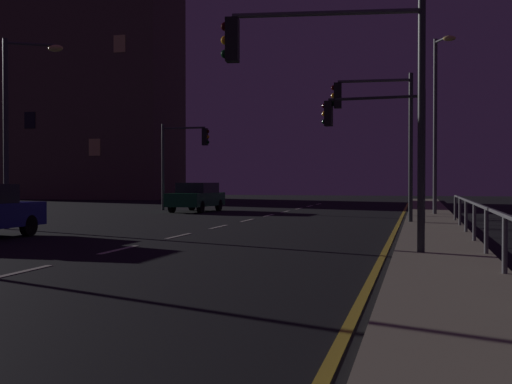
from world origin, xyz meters
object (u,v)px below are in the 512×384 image
(car_oncoming, at_px, (197,196))
(street_lamp_mid_block, at_px, (437,110))
(street_lamp_far_end, at_px, (16,113))
(building_distant, at_px, (73,41))
(traffic_light_far_center, at_px, (183,150))
(traffic_light_far_right, at_px, (376,130))
(traffic_light_overhead_east, at_px, (377,119))
(traffic_light_mid_right, at_px, (332,74))

(car_oncoming, distance_m, street_lamp_mid_block, 13.35)
(street_lamp_far_end, xyz_separation_m, building_distant, (-18.68, 36.42, 11.06))
(traffic_light_far_center, height_order, traffic_light_far_right, traffic_light_far_right)
(street_lamp_mid_block, relative_size, building_distant, 0.27)
(traffic_light_overhead_east, distance_m, street_lamp_far_end, 12.99)
(street_lamp_far_end, bearing_deg, traffic_light_overhead_east, 22.93)
(traffic_light_mid_right, bearing_deg, traffic_light_far_right, 88.52)
(traffic_light_mid_right, bearing_deg, building_distant, 125.76)
(street_lamp_mid_block, relative_size, street_lamp_far_end, 1.23)
(building_distant, bearing_deg, traffic_light_far_center, -48.32)
(car_oncoming, xyz_separation_m, traffic_light_mid_right, (9.87, -19.26, 3.13))
(traffic_light_far_right, xyz_separation_m, traffic_light_mid_right, (-0.27, -10.46, 0.39))
(traffic_light_overhead_east, bearing_deg, traffic_light_far_right, -91.90)
(traffic_light_far_center, xyz_separation_m, street_lamp_far_end, (-0.57, -14.80, 0.58))
(car_oncoming, relative_size, street_lamp_mid_block, 0.55)
(car_oncoming, relative_size, building_distant, 0.15)
(traffic_light_mid_right, bearing_deg, traffic_light_overhead_east, 88.50)
(street_lamp_far_end, bearing_deg, building_distant, 117.16)
(street_lamp_far_end, relative_size, building_distant, 0.22)
(traffic_light_far_right, xyz_separation_m, street_lamp_mid_block, (2.36, 6.45, 1.33))
(street_lamp_mid_block, height_order, building_distant, building_distant)
(car_oncoming, height_order, traffic_light_far_right, traffic_light_far_right)
(traffic_light_far_right, relative_size, street_lamp_mid_block, 0.60)
(car_oncoming, xyz_separation_m, traffic_light_overhead_east, (10.15, -8.47, 3.16))
(traffic_light_overhead_east, xyz_separation_m, street_lamp_mid_block, (2.35, 6.11, 0.91))
(car_oncoming, bearing_deg, street_lamp_far_end, -97.62)
(traffic_light_overhead_east, height_order, traffic_light_far_right, traffic_light_overhead_east)
(traffic_light_mid_right, xyz_separation_m, building_distant, (-30.36, 42.16, 11.10))
(car_oncoming, bearing_deg, building_distant, 131.83)
(traffic_light_far_center, relative_size, street_lamp_far_end, 0.75)
(car_oncoming, height_order, street_lamp_far_end, street_lamp_far_end)
(car_oncoming, bearing_deg, traffic_light_far_center, 134.27)
(building_distant, bearing_deg, traffic_light_far_right, -45.98)
(traffic_light_mid_right, bearing_deg, street_lamp_far_end, 153.83)
(traffic_light_far_right, relative_size, building_distant, 0.16)
(traffic_light_far_right, height_order, street_lamp_mid_block, street_lamp_mid_block)
(street_lamp_far_end, bearing_deg, street_lamp_mid_block, 37.98)
(traffic_light_far_center, bearing_deg, traffic_light_far_right, -41.52)
(building_distant, bearing_deg, street_lamp_mid_block, -37.43)
(traffic_light_overhead_east, height_order, building_distant, building_distant)
(traffic_light_far_center, height_order, street_lamp_far_end, street_lamp_far_end)
(building_distant, bearing_deg, traffic_light_overhead_east, -45.66)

